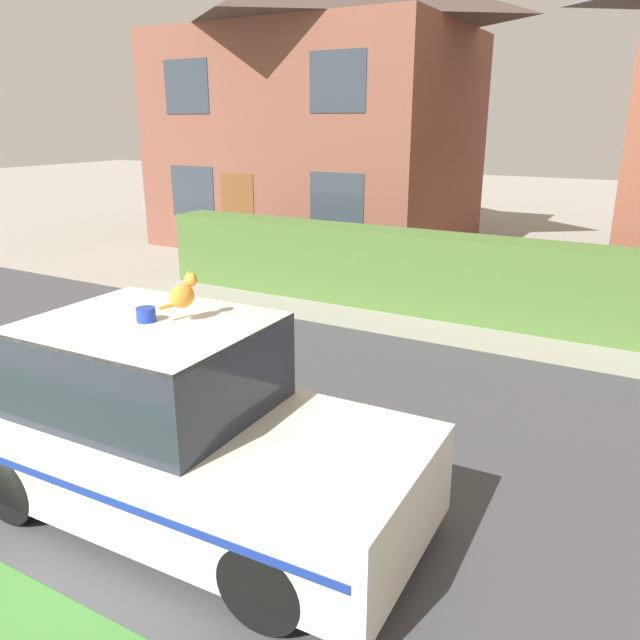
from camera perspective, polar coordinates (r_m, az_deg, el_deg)
road_strip at (r=7.67m, az=-5.13°, el=-8.22°), size 28.00×6.58×0.01m
garden_hedge at (r=11.36m, az=11.52°, el=4.00°), size 11.82×0.85×1.44m
police_car at (r=5.60m, az=-12.97°, el=-9.75°), size 4.23×1.89×1.87m
cat at (r=5.26m, az=-12.36°, el=2.38°), size 0.24×0.31×0.29m
house_left at (r=18.19m, az=-0.11°, el=19.32°), size 8.22×6.19×7.55m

